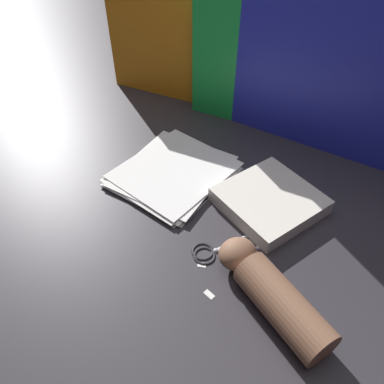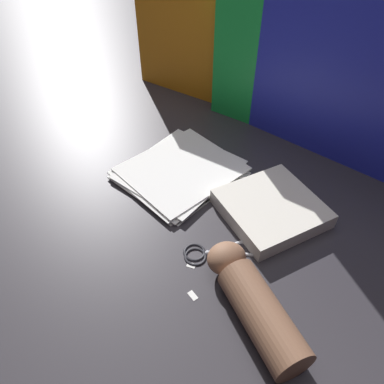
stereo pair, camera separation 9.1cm
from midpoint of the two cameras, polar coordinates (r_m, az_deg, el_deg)
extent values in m
plane|color=#2D2B30|center=(0.96, -4.06, -2.10)|extent=(6.00, 6.00, 0.00)
cube|color=orange|center=(1.31, -2.97, 20.80)|extent=(0.59, 0.12, 0.37)
cube|color=green|center=(1.15, 10.45, 17.64)|extent=(0.53, 0.09, 0.39)
cube|color=#2833D1|center=(1.05, 23.03, 17.54)|extent=(0.87, 0.06, 0.56)
cube|color=white|center=(1.05, -5.18, 2.54)|extent=(0.26, 0.30, 0.00)
cube|color=white|center=(1.05, -5.14, 2.66)|extent=(0.29, 0.32, 0.00)
cube|color=white|center=(1.04, -5.63, 2.68)|extent=(0.26, 0.30, 0.00)
cube|color=white|center=(1.04, -5.70, 2.82)|extent=(0.28, 0.31, 0.00)
cube|color=white|center=(1.04, -5.40, 3.16)|extent=(0.28, 0.31, 0.00)
cube|color=white|center=(1.04, -5.16, 3.27)|extent=(0.29, 0.32, 0.00)
cube|color=silver|center=(0.95, 9.09, -1.44)|extent=(0.28, 0.28, 0.04)
sphere|color=silver|center=(0.86, 0.60, -8.95)|extent=(0.01, 0.01, 0.01)
cylinder|color=silver|center=(0.88, 3.77, -7.52)|extent=(0.06, 0.10, 0.01)
torus|color=black|center=(0.85, -1.18, -9.74)|extent=(0.07, 0.07, 0.01)
cylinder|color=silver|center=(0.86, 4.30, -8.67)|extent=(0.09, 0.08, 0.01)
torus|color=black|center=(0.86, -1.42, -9.08)|extent=(0.07, 0.07, 0.01)
cylinder|color=brown|center=(0.75, 10.27, -16.91)|extent=(0.23, 0.16, 0.08)
ellipsoid|color=brown|center=(0.81, 3.76, -9.55)|extent=(0.10, 0.11, 0.06)
cube|color=white|center=(0.80, -0.72, -15.52)|extent=(0.03, 0.02, 0.00)
cube|color=white|center=(0.84, -1.63, -11.19)|extent=(0.02, 0.02, 0.00)
camera|label=1|loc=(0.05, -92.87, -2.72)|focal=35.00mm
camera|label=2|loc=(0.05, 87.13, 2.72)|focal=35.00mm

